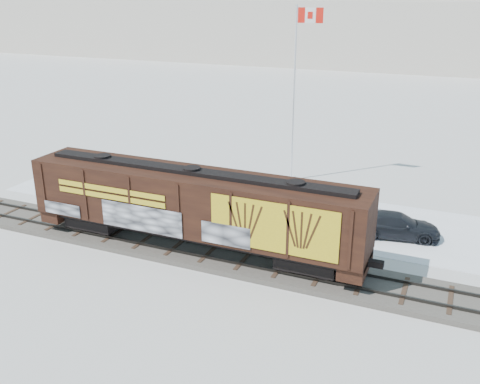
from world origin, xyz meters
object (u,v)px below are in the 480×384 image
at_px(car_silver, 267,199).
at_px(car_white, 360,216).
at_px(hopper_railcar, 193,204).
at_px(flagpole, 294,119).
at_px(car_dark, 396,225).

height_order(car_silver, car_white, car_silver).
relative_size(hopper_railcar, flagpole, 1.47).
xyz_separation_m(flagpole, car_dark, (8.58, -7.25, -3.96)).
bearing_deg(hopper_railcar, flagpole, 85.55).
distance_m(hopper_railcar, car_white, 10.40).
height_order(car_white, car_dark, car_white).
xyz_separation_m(car_white, car_dark, (2.18, -0.49, -0.02)).
bearing_deg(car_dark, flagpole, 40.15).
xyz_separation_m(hopper_railcar, car_dark, (9.65, 6.45, -2.13)).
bearing_deg(car_silver, car_dark, -107.03).
xyz_separation_m(hopper_railcar, flagpole, (1.07, 13.70, 1.84)).
xyz_separation_m(car_silver, car_dark, (8.14, -0.69, -0.14)).
distance_m(hopper_railcar, flagpole, 13.86).
relative_size(flagpole, car_silver, 2.52).
height_order(hopper_railcar, car_silver, hopper_railcar).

